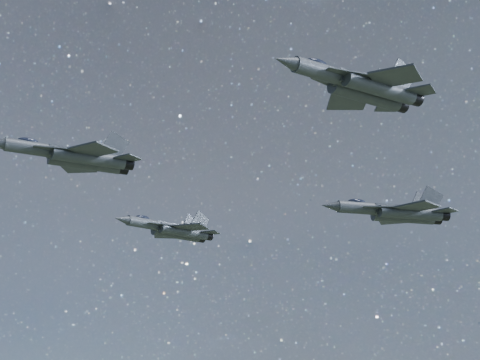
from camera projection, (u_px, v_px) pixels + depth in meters
name	position (u px, v px, depth m)	size (l,w,h in m)	color
jet_lead	(75.00, 156.00, 79.93)	(16.58, 11.76, 4.21)	#2C3137
jet_left	(172.00, 230.00, 100.79)	(15.87, 10.77, 3.99)	#2C3137
jet_right	(361.00, 86.00, 66.50)	(16.71, 11.62, 4.20)	#2C3137
jet_slot	(397.00, 212.00, 91.72)	(17.46, 12.06, 4.38)	#2C3137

